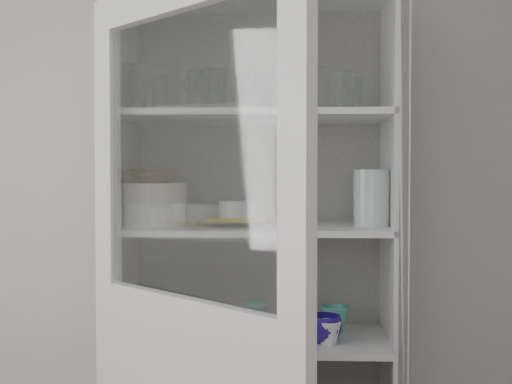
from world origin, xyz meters
The scene contains 35 objects.
wall_back centered at (0.00, 1.50, 1.30)m, with size 3.60×0.02×2.60m, color silver.
pantry_cabinet centered at (0.20, 1.34, 0.94)m, with size 1.00×0.45×2.10m.
cupboard_door centered at (0.03, 0.75, 0.87)m, with size 0.69×0.64×2.00m.
tumbler_0 centered at (-0.21, 1.11, 1.73)m, with size 0.07×0.07×0.15m, color silver.
tumbler_1 centered at (-0.20, 1.11, 1.74)m, with size 0.08×0.08×0.15m, color silver.
tumbler_2 centered at (0.22, 1.17, 1.74)m, with size 0.08×0.08×0.15m, color silver.
tumbler_3 centered at (0.16, 1.14, 1.73)m, with size 0.07×0.07×0.13m, color silver.
tumbler_4 centered at (0.30, 1.14, 1.74)m, with size 0.08×0.08×0.15m, color silver.
tumbler_5 centered at (0.42, 1.16, 1.73)m, with size 0.07×0.07×0.15m, color silver.
tumbler_6 centered at (0.50, 1.12, 1.72)m, with size 0.06×0.06×0.13m, color silver.
tumbler_7 centered at (-0.15, 1.29, 1.73)m, with size 0.07×0.07×0.14m, color silver.
tumbler_8 centered at (0.06, 1.26, 1.74)m, with size 0.08×0.08×0.16m, color silver.
tumbler_9 centered at (0.04, 1.24, 1.74)m, with size 0.08×0.08×0.15m, color silver.
tumbler_10 centered at (0.20, 1.29, 1.73)m, with size 0.07×0.07×0.13m, color silver.
tumbler_11 centered at (0.30, 1.25, 1.73)m, with size 0.07×0.07×0.14m, color silver.
goblet_0 centered at (-0.04, 1.35, 1.74)m, with size 0.07×0.07×0.16m, color silver, non-canonical shape.
goblet_1 centered at (0.27, 1.39, 1.74)m, with size 0.07×0.07×0.16m, color silver, non-canonical shape.
goblet_2 centered at (0.19, 1.39, 1.75)m, with size 0.08×0.08×0.17m, color silver, non-canonical shape.
goblet_3 centered at (0.55, 1.35, 1.75)m, with size 0.08×0.08×0.17m, color silver, non-canonical shape.
plate_stack_front centered at (-0.15, 1.20, 1.30)m, with size 0.21×0.21×0.08m, color white.
plate_stack_back centered at (0.00, 1.41, 1.30)m, with size 0.21×0.21×0.07m, color white.
cream_bowl centered at (-0.15, 1.20, 1.38)m, with size 0.22×0.22×0.07m, color beige.
terracotta_bowl centered at (-0.15, 1.20, 1.44)m, with size 0.20×0.20×0.05m, color #4D3118.
glass_platter centered at (0.13, 1.28, 1.27)m, with size 0.30×0.30×0.02m, color silver.
yellow_trivet centered at (0.13, 1.28, 1.28)m, with size 0.19×0.19×0.01m, color gold.
white_ramekin centered at (0.13, 1.28, 1.32)m, with size 0.13×0.13×0.06m, color white.
grey_bowl_stack centered at (0.61, 1.25, 1.36)m, with size 0.13×0.13×0.20m, color silver.
mug_blue centered at (0.44, 1.19, 0.91)m, with size 0.12×0.12×0.10m, color navy.
mug_teal centered at (0.49, 1.34, 0.91)m, with size 0.11×0.11×0.10m, color teal.
mug_white centered at (0.45, 1.17, 0.90)m, with size 0.09×0.09×0.08m, color white.
teal_jar centered at (0.20, 1.33, 0.91)m, with size 0.09×0.09×0.11m.
measuring_cups centered at (0.09, 1.18, 0.88)m, with size 0.10×0.10×0.04m, color silver.
white_canister centered at (-0.21, 1.27, 0.92)m, with size 0.11×0.11×0.12m, color white.
tumbler_12 centered at (0.00, 1.19, 1.73)m, with size 0.07×0.07×0.14m, color silver.
tumbler_13 centered at (0.54, 1.21, 1.73)m, with size 0.07×0.07×0.13m, color silver.
Camera 1 is at (0.30, -1.02, 1.45)m, focal length 45.00 mm.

